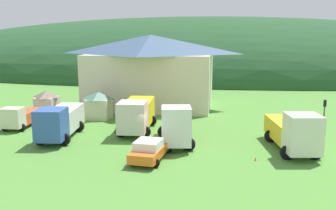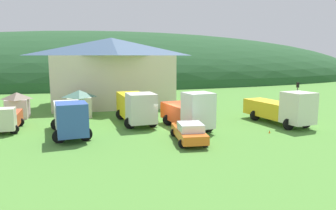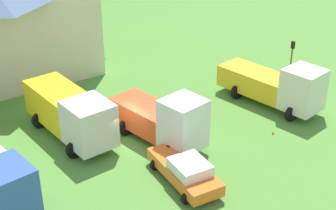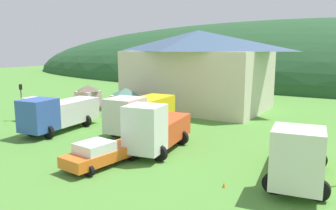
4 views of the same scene
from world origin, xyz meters
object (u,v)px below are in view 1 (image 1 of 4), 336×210
(play_shed_cream, at_px, (98,105))
(traffic_light_east, at_px, (324,119))
(traffic_cone_near_pickup, at_px, (171,150))
(light_truck_cream, at_px, (20,117))
(flatbed_truck_yellow, at_px, (137,113))
(traffic_cone_mid_row, at_px, (255,161))
(play_shed_pink, at_px, (47,102))
(heavy_rig_white, at_px, (176,125))
(service_pickup_orange, at_px, (150,149))
(depot_building, at_px, (151,70))
(box_truck_blue, at_px, (60,120))
(heavy_rig_striped, at_px, (293,132))

(play_shed_cream, distance_m, traffic_light_east, 23.98)
(traffic_cone_near_pickup, bearing_deg, light_truck_cream, 161.62)
(play_shed_cream, bearing_deg, traffic_cone_near_pickup, -47.64)
(flatbed_truck_yellow, bearing_deg, traffic_cone_mid_row, 52.36)
(play_shed_pink, height_order, light_truck_cream, play_shed_pink)
(heavy_rig_white, relative_size, traffic_light_east, 1.75)
(play_shed_cream, relative_size, traffic_cone_near_pickup, 5.82)
(service_pickup_orange, bearing_deg, light_truck_cream, -111.97)
(traffic_cone_mid_row, bearing_deg, depot_building, 120.18)
(service_pickup_orange, bearing_deg, heavy_rig_white, 167.47)
(light_truck_cream, xyz_separation_m, traffic_light_east, (28.94, -3.16, 1.41))
(depot_building, xyz_separation_m, box_truck_blue, (-5.27, -16.98, -3.17))
(depot_building, xyz_separation_m, heavy_rig_white, (5.55, -17.57, -3.11))
(service_pickup_orange, bearing_deg, heavy_rig_striped, 114.76)
(traffic_cone_mid_row, bearing_deg, play_shed_pink, 149.81)
(light_truck_cream, relative_size, service_pickup_orange, 1.00)
(heavy_rig_striped, height_order, traffic_cone_near_pickup, heavy_rig_striped)
(flatbed_truck_yellow, height_order, service_pickup_orange, flatbed_truck_yellow)
(heavy_rig_striped, bearing_deg, box_truck_blue, -101.33)
(box_truck_blue, xyz_separation_m, flatbed_truck_yellow, (6.41, 3.53, 0.13))
(traffic_cone_near_pickup, bearing_deg, heavy_rig_white, 83.43)
(play_shed_cream, height_order, traffic_cone_near_pickup, play_shed_cream)
(flatbed_truck_yellow, distance_m, traffic_cone_near_pickup, 7.31)
(traffic_light_east, bearing_deg, service_pickup_orange, -160.28)
(heavy_rig_striped, bearing_deg, traffic_cone_near_pickup, -92.00)
(play_shed_pink, height_order, service_pickup_orange, play_shed_pink)
(light_truck_cream, bearing_deg, depot_building, 139.27)
(box_truck_blue, relative_size, traffic_light_east, 1.98)
(depot_building, bearing_deg, light_truck_cream, -128.95)
(box_truck_blue, distance_m, service_pickup_orange, 10.58)
(heavy_rig_white, bearing_deg, depot_building, -171.56)
(flatbed_truck_yellow, relative_size, heavy_rig_white, 1.12)
(service_pickup_orange, distance_m, traffic_cone_mid_row, 8.09)
(traffic_cone_mid_row, bearing_deg, service_pickup_orange, -173.57)
(light_truck_cream, distance_m, traffic_light_east, 29.14)
(box_truck_blue, bearing_deg, traffic_cone_mid_row, 70.96)
(play_shed_cream, bearing_deg, traffic_light_east, -20.85)
(play_shed_cream, relative_size, traffic_cone_mid_row, 5.57)
(box_truck_blue, bearing_deg, heavy_rig_striped, 80.74)
(heavy_rig_white, xyz_separation_m, traffic_cone_near_pickup, (-0.18, -1.55, -1.75))
(depot_building, bearing_deg, heavy_rig_striped, -49.59)
(box_truck_blue, relative_size, traffic_cone_near_pickup, 15.54)
(heavy_rig_white, relative_size, traffic_cone_near_pickup, 13.76)
(light_truck_cream, distance_m, traffic_cone_near_pickup, 17.34)
(depot_building, xyz_separation_m, play_shed_pink, (-11.23, -7.27, -3.36))
(play_shed_cream, xyz_separation_m, service_pickup_orange, (8.63, -13.46, -0.76))
(depot_building, relative_size, play_shed_pink, 5.83)
(play_shed_cream, relative_size, box_truck_blue, 0.37)
(box_truck_blue, xyz_separation_m, service_pickup_orange, (9.40, -4.78, -0.86))
(heavy_rig_white, bearing_deg, traffic_cone_mid_row, 54.37)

